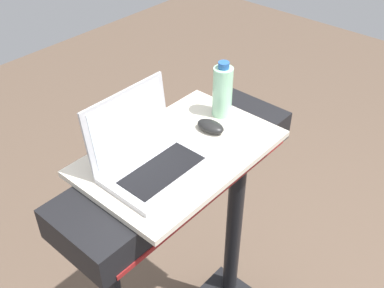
# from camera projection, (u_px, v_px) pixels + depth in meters

# --- Properties ---
(desk_board) EXTENTS (0.64, 0.41, 0.02)m
(desk_board) POSITION_uv_depth(u_px,v_px,m) (180.00, 153.00, 1.46)
(desk_board) COLOR beige
(desk_board) RESTS_ON treadmill_base
(laptop) EXTENTS (0.31, 0.24, 0.23)m
(laptop) POSITION_uv_depth(u_px,v_px,m) (149.00, 155.00, 1.35)
(laptop) COLOR #B7B7BC
(laptop) RESTS_ON desk_board
(computer_mouse) EXTENTS (0.07, 0.10, 0.03)m
(computer_mouse) POSITION_uv_depth(u_px,v_px,m) (211.00, 126.00, 1.53)
(computer_mouse) COLOR black
(computer_mouse) RESTS_ON desk_board
(water_bottle) EXTENTS (0.07, 0.07, 0.20)m
(water_bottle) POSITION_uv_depth(u_px,v_px,m) (223.00, 91.00, 1.56)
(water_bottle) COLOR #9EDBB2
(water_bottle) RESTS_ON desk_board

